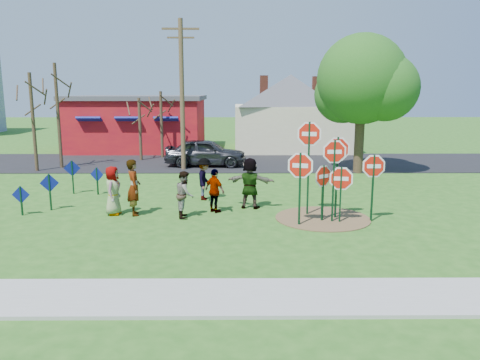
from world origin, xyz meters
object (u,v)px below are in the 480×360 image
Objects in this scene: stop_sign_c at (334,162)px; person_a at (113,191)px; person_b at (134,187)px; utility_pole at (182,92)px; stop_sign_a at (300,172)px; leafy_tree at (364,84)px; stop_sign_b at (309,144)px; stop_sign_d at (337,157)px; suv at (206,152)px.

person_a is at bearing 172.90° from stop_sign_c.
utility_pole is (0.66, 9.40, 3.20)m from person_b.
stop_sign_a is 0.35× the size of leafy_tree.
stop_sign_a is 1.56m from stop_sign_b.
stop_sign_c is at bearing -113.99° from person_b.
leafy_tree reaches higher than stop_sign_a.
stop_sign_a is 1.23m from stop_sign_c.
stop_sign_d is at bearing -13.26° from stop_sign_b.
leafy_tree is (8.26, -2.12, 3.77)m from suv.
stop_sign_c is 0.98× the size of stop_sign_d.
stop_sign_a reaches higher than person_a.
stop_sign_c is at bearing -113.98° from stop_sign_d.
stop_sign_b is at bearing -106.09° from person_b.
leafy_tree is at bearing -101.80° from suv.
suv is 0.64× the size of leafy_tree.
stop_sign_b is 11.49m from suv.
utility_pole is 1.11× the size of leafy_tree.
suv is (-3.76, 11.84, -0.91)m from stop_sign_a.
leafy_tree is (4.04, 8.43, 2.11)m from stop_sign_b.
stop_sign_c is 7.61m from person_a.
leafy_tree is (9.40, -0.99, 0.41)m from utility_pole.
stop_sign_b reaches higher than person_b.
utility_pole reaches higher than person_b.
stop_sign_c is 1.46× the size of person_b.
leafy_tree is at bearing -5.99° from utility_pole.
person_b is (-6.03, 0.01, -1.50)m from stop_sign_b.
stop_sign_a is 0.86× the size of stop_sign_d.
utility_pole reaches higher than person_a.
stop_sign_d is at bearing -109.94° from person_b.
stop_sign_a is 11.08m from leafy_tree.
stop_sign_a is at bearing -161.93° from stop_sign_c.
stop_sign_b is 1.98× the size of person_a.
stop_sign_a is 1.47× the size of person_a.
leafy_tree reaches higher than suv.
suv is (2.56, 10.48, -0.04)m from person_a.
stop_sign_c reaches higher than stop_sign_a.
stop_sign_b is at bearing 126.72° from stop_sign_c.
leafy_tree reaches higher than person_a.
stop_sign_d is 12.21m from suv.
stop_sign_b is at bearing 88.35° from stop_sign_a.
utility_pole is 9.46m from leafy_tree.
utility_pole is at bearing 132.46° from stop_sign_a.
stop_sign_b is 6.97m from person_a.
stop_sign_c is at bearing -109.74° from leafy_tree.
stop_sign_a is 0.32× the size of utility_pole.
stop_sign_b is at bearing -155.58° from suv.
utility_pole is at bearing 174.01° from leafy_tree.
leafy_tree reaches higher than person_b.
utility_pole is (-6.05, 10.35, 2.16)m from stop_sign_c.
stop_sign_b is (0.46, 1.29, 0.75)m from stop_sign_a.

